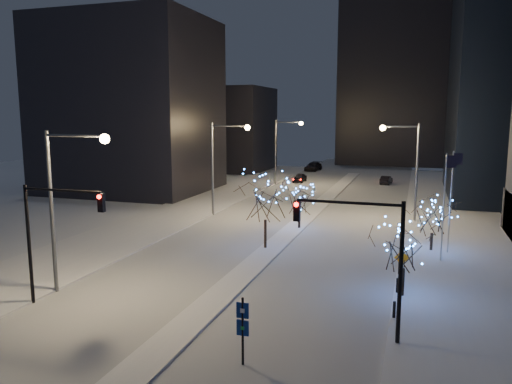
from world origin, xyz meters
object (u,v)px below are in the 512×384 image
at_px(traffic_signal_west, 50,226).
at_px(holiday_tree_median_far, 300,200).
at_px(street_lamp_w_far, 282,143).
at_px(holiday_tree_plaza_near, 404,248).
at_px(street_lamp_w_mid, 221,156).
at_px(construction_sign, 402,260).
at_px(car_mid, 386,180).
at_px(street_lamp_w_near, 65,189).
at_px(traffic_signal_east, 367,246).
at_px(street_lamp_east, 408,159).
at_px(car_near, 300,178).
at_px(holiday_tree_plaza_far, 433,216).
at_px(car_far, 313,167).
at_px(holiday_tree_median_near, 265,197).
at_px(wayfinding_sign, 243,324).

height_order(traffic_signal_west, holiday_tree_median_far, traffic_signal_west).
bearing_deg(street_lamp_w_far, holiday_tree_plaza_near, -66.35).
relative_size(street_lamp_w_mid, construction_sign, 5.99).
xyz_separation_m(street_lamp_w_far, holiday_tree_median_far, (9.44, -28.69, -3.70)).
bearing_deg(car_mid, traffic_signal_west, 83.25).
distance_m(street_lamp_w_near, traffic_signal_east, 17.99).
bearing_deg(car_mid, street_lamp_east, 104.98).
xyz_separation_m(car_near, car_mid, (13.47, 2.14, -0.07)).
bearing_deg(street_lamp_east, construction_sign, -89.32).
distance_m(street_lamp_w_mid, traffic_signal_west, 27.06).
distance_m(holiday_tree_median_far, holiday_tree_plaza_far, 12.69).
relative_size(car_far, holiday_tree_plaza_far, 1.25).
distance_m(street_lamp_w_near, holiday_tree_median_near, 16.01).
xyz_separation_m(wayfinding_sign, construction_sign, (6.20, 14.79, -0.75)).
relative_size(street_lamp_w_far, wayfinding_sign, 3.22).
xyz_separation_m(car_near, holiday_tree_plaza_far, (19.37, -37.08, 2.24)).
height_order(street_lamp_w_near, holiday_tree_plaza_near, street_lamp_w_near).
bearing_deg(car_far, construction_sign, -66.38).
distance_m(street_lamp_east, traffic_signal_west, 35.30).
relative_size(street_lamp_w_far, street_lamp_east, 1.00).
relative_size(traffic_signal_west, holiday_tree_plaza_far, 1.55).
xyz_separation_m(car_mid, construction_sign, (3.82, -46.34, 0.52)).
bearing_deg(car_near, traffic_signal_east, -72.60).
height_order(car_mid, wayfinding_sign, wayfinding_sign).
xyz_separation_m(street_lamp_east, holiday_tree_median_far, (-9.58, -6.69, -3.65)).
distance_m(street_lamp_east, holiday_tree_median_far, 12.24).
relative_size(car_near, car_mid, 1.07).
bearing_deg(car_mid, wayfinding_sign, 95.43).
bearing_deg(holiday_tree_median_near, wayfinding_sign, -76.04).
xyz_separation_m(traffic_signal_west, holiday_tree_median_far, (8.94, 23.32, -1.96)).
height_order(street_lamp_w_mid, holiday_tree_median_near, street_lamp_w_mid).
bearing_deg(street_lamp_w_near, traffic_signal_east, -3.21).
bearing_deg(street_lamp_w_far, holiday_tree_median_far, -71.79).
distance_m(street_lamp_w_far, car_mid, 17.57).
bearing_deg(street_lamp_w_mid, street_lamp_w_far, 90.00).
bearing_deg(street_lamp_w_far, car_far, 87.99).
height_order(car_far, holiday_tree_median_far, holiday_tree_median_far).
relative_size(car_mid, holiday_tree_median_near, 0.60).
bearing_deg(wayfinding_sign, traffic_signal_west, 165.28).
relative_size(car_mid, holiday_tree_median_far, 0.92).
distance_m(street_lamp_w_far, construction_sign, 44.95).
bearing_deg(street_lamp_east, holiday_tree_plaza_far, -78.38).
bearing_deg(traffic_signal_west, construction_sign, 32.05).
relative_size(street_lamp_w_far, holiday_tree_plaza_near, 2.28).
relative_size(street_lamp_east, car_near, 2.42).
bearing_deg(car_far, traffic_signal_west, -83.41).
xyz_separation_m(car_mid, holiday_tree_median_near, (-6.98, -42.63, 3.69)).
height_order(street_lamp_w_mid, traffic_signal_east, street_lamp_w_mid).
xyz_separation_m(street_lamp_w_near, car_mid, (15.42, 56.06, -5.86)).
bearing_deg(car_near, street_lamp_w_near, -90.84).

